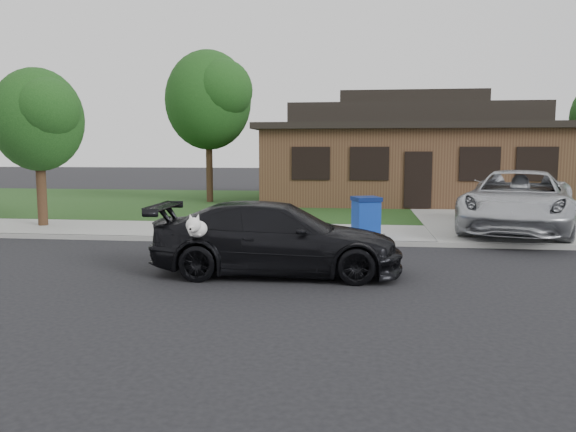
# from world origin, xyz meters

# --- Properties ---
(ground) EXTENTS (120.00, 120.00, 0.00)m
(ground) POSITION_xyz_m (0.00, 0.00, 0.00)
(ground) COLOR black
(ground) RESTS_ON ground
(sidewalk) EXTENTS (60.00, 3.00, 0.12)m
(sidewalk) POSITION_xyz_m (0.00, 5.00, 0.06)
(sidewalk) COLOR gray
(sidewalk) RESTS_ON ground
(curb) EXTENTS (60.00, 0.12, 0.12)m
(curb) POSITION_xyz_m (0.00, 3.50, 0.06)
(curb) COLOR gray
(curb) RESTS_ON ground
(lawn) EXTENTS (60.00, 13.00, 0.13)m
(lawn) POSITION_xyz_m (0.00, 13.00, 0.07)
(lawn) COLOR #193814
(lawn) RESTS_ON ground
(driveway) EXTENTS (4.50, 13.00, 0.14)m
(driveway) POSITION_xyz_m (6.00, 10.00, 0.07)
(driveway) COLOR gray
(driveway) RESTS_ON ground
(sedan) EXTENTS (4.79, 2.36, 1.37)m
(sedan) POSITION_xyz_m (0.28, 0.12, 0.69)
(sedan) COLOR black
(sedan) RESTS_ON ground
(minivan) EXTENTS (4.44, 6.49, 1.65)m
(minivan) POSITION_xyz_m (6.18, 5.69, 0.97)
(minivan) COLOR #B4B6BC
(minivan) RESTS_ON driveway
(recycling_bin) EXTENTS (0.81, 0.81, 1.05)m
(recycling_bin) POSITION_xyz_m (2.01, 3.90, 0.65)
(recycling_bin) COLOR #0E34A0
(recycling_bin) RESTS_ON sidewalk
(house) EXTENTS (12.60, 8.60, 4.65)m
(house) POSITION_xyz_m (4.00, 15.00, 2.13)
(house) COLOR #422B1C
(house) RESTS_ON ground
(tree_0) EXTENTS (3.78, 3.60, 6.34)m
(tree_0) POSITION_xyz_m (-4.34, 12.88, 4.48)
(tree_0) COLOR #332114
(tree_0) RESTS_ON ground
(tree_2) EXTENTS (2.73, 2.60, 4.59)m
(tree_2) POSITION_xyz_m (-7.38, 5.11, 3.27)
(tree_2) COLOR #332114
(tree_2) RESTS_ON ground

